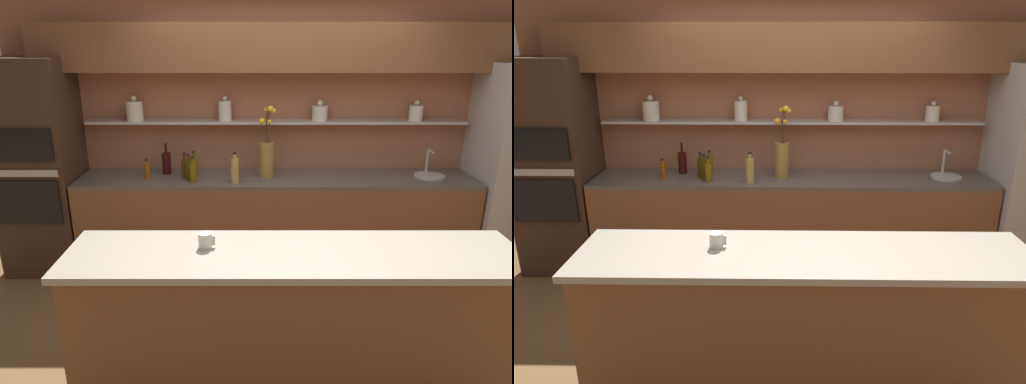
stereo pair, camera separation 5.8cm
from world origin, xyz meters
TOP-DOWN VIEW (x-y plane):
  - ground_plane at (0.00, 0.00)m, footprint 12.00×12.00m
  - back_wall_unit at (-0.00, 1.53)m, footprint 5.20×0.44m
  - back_counter_unit at (-0.03, 1.24)m, footprint 3.71×0.62m
  - island_counter at (0.00, -0.56)m, footprint 2.60×0.61m
  - oven_tower at (-2.25, 1.24)m, footprint 0.69×0.64m
  - flower_vase at (-0.12, 1.26)m, footprint 0.16×0.14m
  - sink_fixture at (1.43, 1.25)m, footprint 0.28×0.28m
  - bottle_sauce_0 at (-1.23, 1.19)m, footprint 0.05×0.05m
  - bottle_oil_1 at (-0.89, 1.25)m, footprint 0.06×0.06m
  - bottle_wine_2 at (-1.08, 1.36)m, footprint 0.08×0.08m
  - bottle_spirit_3 at (-0.41, 1.06)m, footprint 0.07×0.07m
  - bottle_oil_4 at (-0.81, 1.29)m, footprint 0.06×0.06m
  - bottle_oil_5 at (-0.84, 1.16)m, footprint 0.06×0.06m
  - bottle_oil_6 at (-0.79, 1.08)m, footprint 0.07×0.07m
  - coffee_mug at (-0.51, -0.50)m, footprint 0.10×0.08m

SIDE VIEW (x-z plane):
  - ground_plane at x=0.00m, z-range 0.00..0.00m
  - back_counter_unit at x=-0.03m, z-range 0.00..0.92m
  - island_counter at x=0.00m, z-range 0.00..1.02m
  - sink_fixture at x=1.43m, z-range 0.82..1.07m
  - bottle_sauce_0 at x=-1.23m, z-range 0.91..1.09m
  - oven_tower at x=-2.25m, z-range 0.00..2.01m
  - bottle_oil_1 at x=-0.89m, z-range 0.90..1.13m
  - bottle_oil_6 at x=-0.79m, z-range 0.90..1.13m
  - bottle_oil_5 at x=-0.84m, z-range 0.90..1.14m
  - bottle_oil_4 at x=-0.81m, z-range 0.90..1.14m
  - bottle_wine_2 at x=-1.08m, z-range 0.88..1.18m
  - bottle_spirit_3 at x=-0.41m, z-range 0.90..1.18m
  - coffee_mug at x=-0.51m, z-range 1.02..1.11m
  - flower_vase at x=-0.12m, z-range 0.79..1.46m
  - back_wall_unit at x=0.00m, z-range 0.25..2.85m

